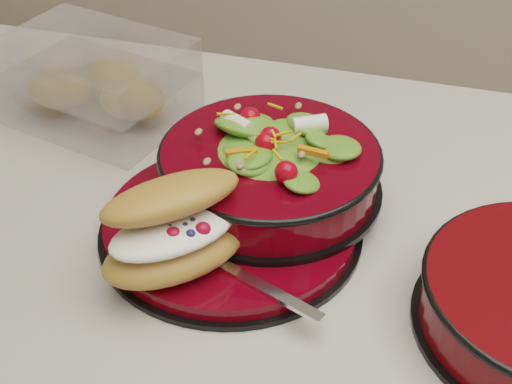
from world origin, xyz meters
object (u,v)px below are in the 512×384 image
(salad_bowl, at_px, (270,162))
(croissant, at_px, (176,229))
(pastry_box, at_px, (95,82))
(dinner_plate, at_px, (231,225))
(fork, at_px, (245,277))

(salad_bowl, relative_size, croissant, 1.43)
(pastry_box, bearing_deg, salad_bowl, -11.42)
(salad_bowl, bearing_deg, pastry_box, 155.01)
(dinner_plate, bearing_deg, salad_bowl, 65.24)
(pastry_box, bearing_deg, fork, -29.38)
(dinner_plate, height_order, salad_bowl, salad_bowl)
(dinner_plate, xyz_separation_m, fork, (0.04, -0.08, 0.01))
(dinner_plate, relative_size, fork, 1.77)
(salad_bowl, bearing_deg, dinner_plate, -114.76)
(fork, bearing_deg, dinner_plate, 47.68)
(croissant, relative_size, pastry_box, 0.66)
(salad_bowl, bearing_deg, fork, -84.08)
(croissant, bearing_deg, dinner_plate, 25.13)
(pastry_box, bearing_deg, dinner_plate, -23.23)
(salad_bowl, height_order, fork, salad_bowl)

